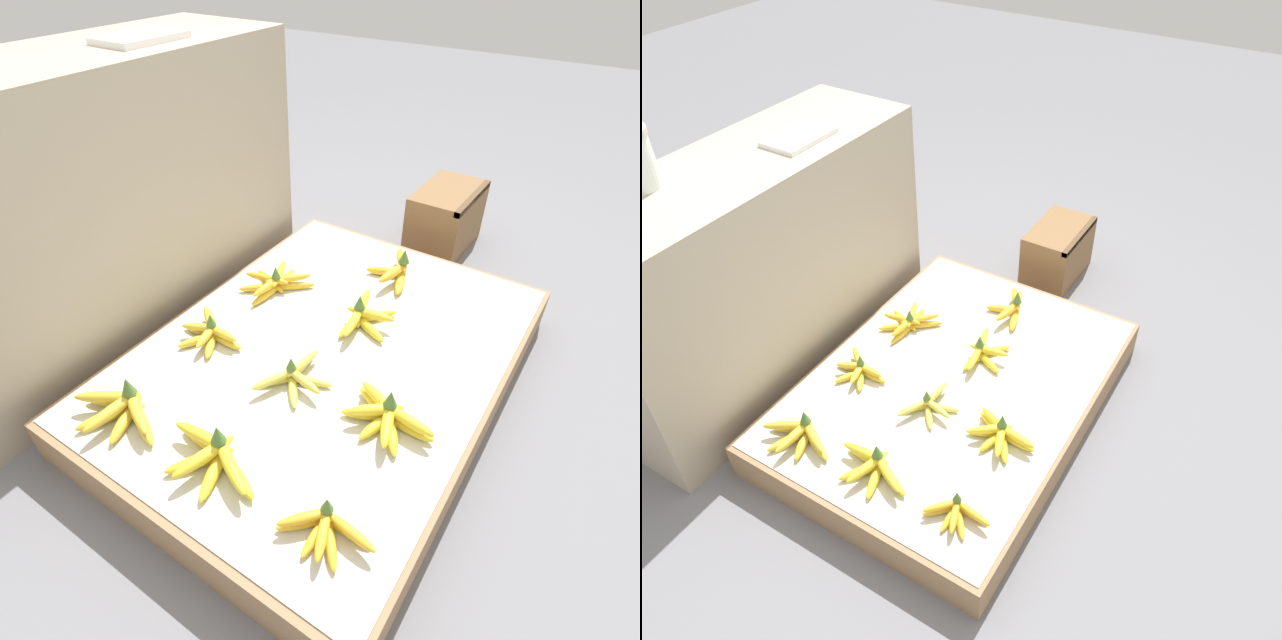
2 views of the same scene
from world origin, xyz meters
The scene contains 14 objects.
ground_plane centered at (0.00, 0.00, 0.00)m, with size 10.00×10.00×0.00m, color slate.
display_platform centered at (0.00, 0.00, 0.07)m, with size 1.30×0.96×0.14m.
back_vendor_table centered at (-0.10, 0.77, 0.42)m, with size 1.36×0.46×0.85m.
wooden_crate centered at (0.97, 0.03, 0.13)m, with size 0.36×0.22×0.26m.
banana_bunch_front_left centered at (-0.48, -0.30, 0.17)m, with size 0.12×0.21×0.08m.
banana_bunch_front_midleft centered at (-0.16, -0.27, 0.17)m, with size 0.17×0.24×0.10m.
banana_bunch_middle_left centered at (-0.48, 0.00, 0.17)m, with size 0.16×0.27×0.11m.
banana_bunch_middle_midleft centered at (-0.16, 0.00, 0.17)m, with size 0.23×0.19×0.08m.
banana_bunch_middle_midright centered at (0.15, -0.03, 0.17)m, with size 0.24×0.17×0.10m.
banana_bunch_middle_right centered at (0.44, -0.01, 0.18)m, with size 0.26×0.18×0.11m.
banana_bunch_back_left centered at (-0.50, 0.28, 0.17)m, with size 0.18×0.27×0.11m.
banana_bunch_back_midleft centered at (-0.16, 0.31, 0.17)m, with size 0.18×0.21×0.09m.
banana_bunch_back_midright centered at (0.16, 0.30, 0.17)m, with size 0.24×0.22×0.09m.
foam_tray_white centered at (0.13, 0.71, 0.86)m, with size 0.24×0.16×0.02m.
Camera 2 is at (-1.35, -0.84, 1.77)m, focal length 35.00 mm.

